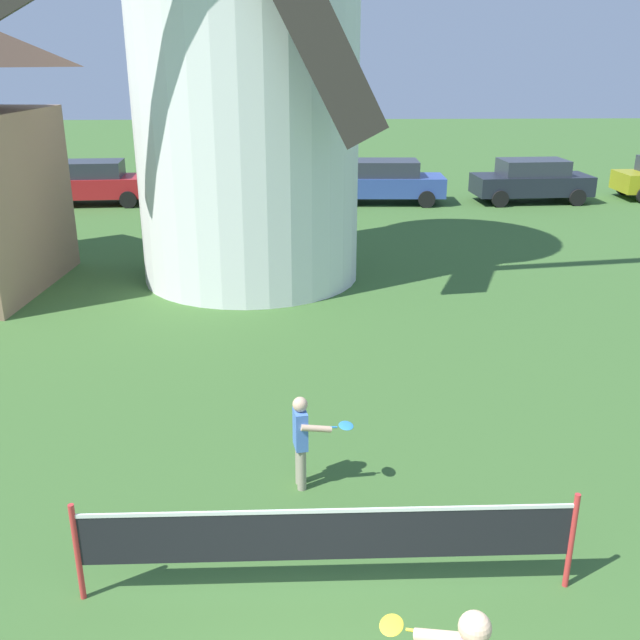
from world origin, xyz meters
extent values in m
cylinder|color=white|center=(-1.38, 13.42, 4.57)|extent=(5.15, 5.15, 9.13)
cylinder|color=red|center=(-2.48, 2.21, 0.55)|extent=(0.06, 0.06, 1.10)
cylinder|color=red|center=(2.42, 2.21, 0.55)|extent=(0.06, 0.06, 1.10)
cube|color=black|center=(-0.03, 2.21, 0.68)|extent=(4.86, 0.01, 0.55)
cube|color=white|center=(-0.03, 2.21, 0.97)|extent=(4.86, 0.02, 0.04)
sphere|color=#DBB28E|center=(0.90, 0.18, 1.43)|extent=(0.23, 0.23, 0.23)
cylinder|color=#DBB28E|center=(0.76, 0.44, 1.10)|extent=(0.48, 0.25, 0.18)
cylinder|color=yellow|center=(0.59, 0.50, 1.10)|extent=(0.22, 0.10, 0.04)
ellipsoid|color=yellow|center=(0.38, 0.57, 1.10)|extent=(0.25, 0.29, 0.03)
cylinder|color=#9E937F|center=(-0.28, 4.20, 0.28)|extent=(0.11, 0.11, 0.56)
cylinder|color=#9E937F|center=(-0.26, 4.06, 0.28)|extent=(0.11, 0.11, 0.56)
cube|color=#4C7AD1|center=(-0.27, 4.13, 0.81)|extent=(0.19, 0.30, 0.50)
sphere|color=#DBB28E|center=(-0.27, 4.13, 1.15)|extent=(0.19, 0.19, 0.19)
cylinder|color=#DBB28E|center=(-0.30, 4.31, 0.79)|extent=(0.08, 0.08, 0.37)
cylinder|color=#DBB28E|center=(-0.08, 4.00, 0.89)|extent=(0.39, 0.14, 0.14)
cylinder|color=#338CCC|center=(0.07, 4.03, 0.89)|extent=(0.22, 0.06, 0.04)
ellipsoid|color=#338CCC|center=(0.29, 4.06, 0.89)|extent=(0.22, 0.27, 0.03)
cube|color=red|center=(-7.70, 22.77, 0.65)|extent=(4.23, 1.97, 0.70)
cube|color=#2D333D|center=(-7.70, 22.77, 1.28)|extent=(2.41, 1.65, 0.56)
cylinder|color=black|center=(-6.36, 23.71, 0.30)|extent=(0.61, 0.22, 0.60)
cylinder|color=black|center=(-6.25, 22.01, 0.30)|extent=(0.61, 0.22, 0.60)
cylinder|color=black|center=(-9.16, 23.52, 0.30)|extent=(0.61, 0.22, 0.60)
cylinder|color=black|center=(-9.04, 21.82, 0.30)|extent=(0.61, 0.22, 0.60)
cube|color=#1E6638|center=(-2.31, 22.26, 0.65)|extent=(4.01, 1.85, 0.70)
cube|color=#2D333D|center=(-2.31, 22.26, 1.28)|extent=(2.27, 1.58, 0.56)
cylinder|color=black|center=(-1.00, 23.16, 0.30)|extent=(0.61, 0.20, 0.60)
cylinder|color=black|center=(-0.94, 21.46, 0.30)|extent=(0.61, 0.20, 0.60)
cylinder|color=black|center=(-3.69, 23.05, 0.30)|extent=(0.61, 0.20, 0.60)
cylinder|color=black|center=(-3.62, 21.36, 0.30)|extent=(0.61, 0.20, 0.60)
cube|color=#334C99|center=(2.96, 22.61, 0.65)|extent=(4.45, 1.88, 0.70)
cube|color=#2D333D|center=(2.96, 22.61, 1.28)|extent=(2.51, 1.59, 0.56)
cylinder|color=black|center=(4.48, 23.40, 0.30)|extent=(0.61, 0.20, 0.60)
cylinder|color=black|center=(4.41, 21.71, 0.30)|extent=(0.61, 0.20, 0.60)
cylinder|color=black|center=(1.50, 23.52, 0.30)|extent=(0.61, 0.20, 0.60)
cylinder|color=black|center=(1.43, 21.83, 0.30)|extent=(0.61, 0.20, 0.60)
cube|color=#1E232D|center=(8.44, 22.61, 0.65)|extent=(4.32, 1.94, 0.70)
cube|color=#2D333D|center=(8.44, 22.61, 1.28)|extent=(2.45, 1.63, 0.56)
cylinder|color=black|center=(9.83, 23.54, 0.30)|extent=(0.61, 0.21, 0.60)
cylinder|color=black|center=(9.92, 21.84, 0.30)|extent=(0.61, 0.21, 0.60)
cylinder|color=black|center=(6.96, 23.37, 0.30)|extent=(0.61, 0.21, 0.60)
cylinder|color=black|center=(7.05, 21.67, 0.30)|extent=(0.61, 0.21, 0.60)
cylinder|color=black|center=(12.56, 23.93, 0.30)|extent=(0.60, 0.18, 0.60)
camera|label=1|loc=(-0.31, -3.66, 5.12)|focal=40.25mm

